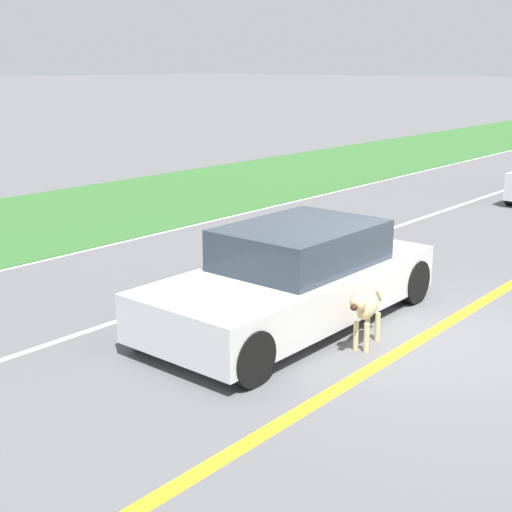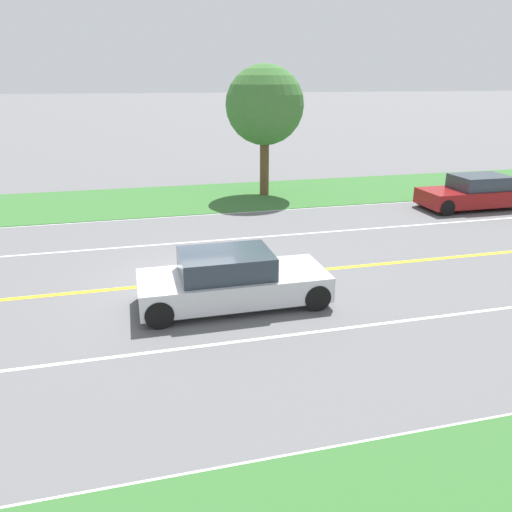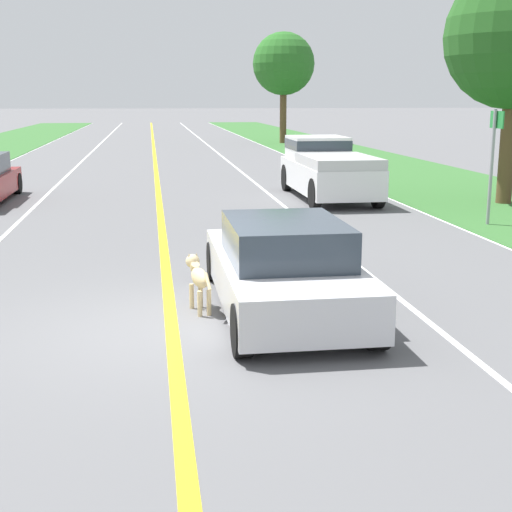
# 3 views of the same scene
# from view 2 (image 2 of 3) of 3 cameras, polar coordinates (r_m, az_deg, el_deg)

# --- Properties ---
(ground_plane) EXTENTS (400.00, 400.00, 0.00)m
(ground_plane) POSITION_cam_2_polar(r_m,az_deg,el_deg) (13.67, -6.78, -2.92)
(ground_plane) COLOR #5B5B5E
(centre_divider_line) EXTENTS (0.18, 160.00, 0.01)m
(centre_divider_line) POSITION_cam_2_polar(r_m,az_deg,el_deg) (13.67, -6.78, -2.90)
(centre_divider_line) COLOR yellow
(centre_divider_line) RESTS_ON ground
(lane_edge_line_right) EXTENTS (0.14, 160.00, 0.01)m
(lane_edge_line_right) POSITION_cam_2_polar(r_m,az_deg,el_deg) (7.75, 0.88, -22.47)
(lane_edge_line_right) COLOR white
(lane_edge_line_right) RESTS_ON ground
(lane_edge_line_left) EXTENTS (0.14, 160.00, 0.01)m
(lane_edge_line_left) POSITION_cam_2_polar(r_m,az_deg,el_deg) (20.29, -9.48, 4.46)
(lane_edge_line_left) COLOR white
(lane_edge_line_left) RESTS_ON ground
(lane_dash_same_dir) EXTENTS (0.10, 160.00, 0.01)m
(lane_dash_same_dir) POSITION_cam_2_polar(r_m,az_deg,el_deg) (10.55, -4.14, -9.98)
(lane_dash_same_dir) COLOR white
(lane_dash_same_dir) RESTS_ON ground
(lane_dash_oncoming) EXTENTS (0.10, 160.00, 0.01)m
(lane_dash_oncoming) POSITION_cam_2_polar(r_m,az_deg,el_deg) (16.94, -8.39, 1.50)
(lane_dash_oncoming) COLOR white
(lane_dash_oncoming) RESTS_ON ground
(grass_verge_left) EXTENTS (6.00, 160.00, 0.03)m
(grass_verge_left) POSITION_cam_2_polar(r_m,az_deg,el_deg) (23.19, -10.17, 6.34)
(grass_verge_left) COLOR #33662D
(grass_verge_left) RESTS_ON ground
(ego_car) EXTENTS (1.87, 4.52, 1.34)m
(ego_car) POSITION_cam_2_polar(r_m,az_deg,el_deg) (12.04, -2.82, -2.77)
(ego_car) COLOR silver
(ego_car) RESTS_ON ground
(dog) EXTENTS (0.36, 1.05, 0.79)m
(dog) POSITION_cam_2_polar(r_m,az_deg,el_deg) (13.22, -3.23, -1.27)
(dog) COLOR #D1B784
(dog) RESTS_ON ground
(oncoming_car) EXTENTS (1.93, 4.66, 1.39)m
(oncoming_car) POSITION_cam_2_polar(r_m,az_deg,el_deg) (23.25, 23.83, 6.62)
(oncoming_car) COLOR maroon
(oncoming_car) RESTS_ON ground
(roadside_tree_left_near) EXTENTS (3.53, 3.53, 5.87)m
(roadside_tree_left_near) POSITION_cam_2_polar(r_m,az_deg,el_deg) (23.35, 1.00, 16.79)
(roadside_tree_left_near) COLOR brown
(roadside_tree_left_near) RESTS_ON ground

